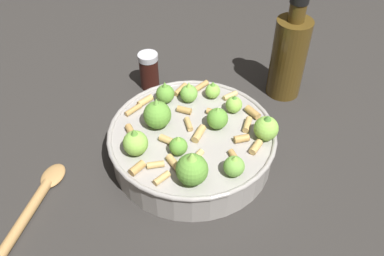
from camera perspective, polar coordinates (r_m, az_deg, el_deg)
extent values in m
plane|color=#2D2B28|center=(0.71, 0.00, -3.92)|extent=(2.40, 2.40, 0.00)
cylinder|color=#9E9993|center=(0.69, 0.00, -2.32)|extent=(0.27, 0.27, 0.06)
torus|color=#9E9993|center=(0.67, 0.00, -0.62)|extent=(0.28, 0.28, 0.01)
sphere|color=#609E38|center=(0.63, -1.91, -2.58)|extent=(0.03, 0.03, 0.03)
cone|color=#8CC64C|center=(0.62, -1.94, -1.63)|extent=(0.01, 0.01, 0.01)
sphere|color=#609E38|center=(0.67, 3.59, 1.33)|extent=(0.04, 0.04, 0.04)
cone|color=#75B247|center=(0.66, 3.65, 2.42)|extent=(0.02, 0.02, 0.01)
sphere|color=#8CC64C|center=(0.70, 5.90, 3.29)|extent=(0.03, 0.03, 0.03)
cone|color=#4C8933|center=(0.70, 5.99, 4.18)|extent=(0.02, 0.02, 0.01)
sphere|color=#75B247|center=(0.60, 5.92, -5.37)|extent=(0.03, 0.03, 0.03)
cone|color=#8CC64C|center=(0.59, 6.03, -4.36)|extent=(0.02, 0.02, 0.01)
sphere|color=#8CC64C|center=(0.63, -7.93, -2.12)|extent=(0.04, 0.04, 0.04)
cone|color=#609E38|center=(0.62, -8.11, -0.78)|extent=(0.02, 0.02, 0.02)
sphere|color=#8CC64C|center=(0.73, 2.92, 5.21)|extent=(0.03, 0.03, 0.03)
cone|color=#609E38|center=(0.72, 2.96, 6.11)|extent=(0.01, 0.01, 0.01)
sphere|color=#609E38|center=(0.58, 0.37, -5.86)|extent=(0.05, 0.05, 0.05)
cone|color=#8CC64C|center=(0.57, 0.38, -4.25)|extent=(0.02, 0.02, 0.02)
sphere|color=#8CC64C|center=(0.66, 10.35, -0.06)|extent=(0.04, 0.04, 0.04)
cone|color=#4C8933|center=(0.65, 10.57, 1.21)|extent=(0.02, 0.02, 0.02)
sphere|color=#609E38|center=(0.72, -3.77, 4.82)|extent=(0.03, 0.03, 0.03)
cone|color=#609E38|center=(0.71, -3.84, 5.94)|extent=(0.02, 0.02, 0.02)
sphere|color=#75B247|center=(0.72, -0.43, 4.86)|extent=(0.03, 0.03, 0.03)
cone|color=#8CC64C|center=(0.71, -0.44, 5.92)|extent=(0.02, 0.02, 0.01)
sphere|color=#609E38|center=(0.67, -4.88, 1.86)|extent=(0.05, 0.05, 0.05)
cone|color=#75B247|center=(0.65, -5.01, 3.47)|extent=(0.02, 0.02, 0.02)
cylinder|color=tan|center=(0.70, 2.98, 2.26)|extent=(0.02, 0.02, 0.01)
cylinder|color=tan|center=(0.66, 0.97, -0.80)|extent=(0.02, 0.04, 0.01)
cylinder|color=tan|center=(0.68, 7.78, 0.47)|extent=(0.02, 0.03, 0.01)
cylinder|color=tan|center=(0.67, -8.51, -0.57)|extent=(0.02, 0.03, 0.01)
cylinder|color=tan|center=(0.65, -3.52, -1.66)|extent=(0.03, 0.02, 0.01)
cylinder|color=tan|center=(0.62, -5.12, -5.14)|extent=(0.03, 0.01, 0.01)
cylinder|color=tan|center=(0.73, -6.58, 3.82)|extent=(0.03, 0.03, 0.01)
cylinder|color=tan|center=(0.63, 0.66, -4.08)|extent=(0.02, 0.03, 0.01)
cylinder|color=tan|center=(0.70, -1.07, 2.54)|extent=(0.03, 0.02, 0.01)
cylinder|color=tan|center=(0.65, 8.94, -2.66)|extent=(0.02, 0.03, 0.01)
cylinder|color=tan|center=(0.62, -2.52, -4.96)|extent=(0.03, 0.03, 0.01)
cylinder|color=tan|center=(0.71, 8.52, 2.19)|extent=(0.03, 0.03, 0.01)
cylinder|color=tan|center=(0.63, 5.88, -3.92)|extent=(0.02, 0.02, 0.01)
cylinder|color=tan|center=(0.68, -0.47, 0.54)|extent=(0.02, 0.03, 0.01)
cylinder|color=tan|center=(0.75, -1.63, 5.42)|extent=(0.03, 0.03, 0.01)
cylinder|color=tan|center=(0.74, 5.37, 4.54)|extent=(0.03, 0.02, 0.01)
cylinder|color=tan|center=(0.66, 6.97, -1.48)|extent=(0.03, 0.02, 0.01)
cylinder|color=tan|center=(0.61, -7.70, -5.60)|extent=(0.03, 0.03, 0.01)
cylinder|color=tan|center=(0.71, -8.23, 2.54)|extent=(0.03, 0.03, 0.01)
cylinder|color=tan|center=(0.60, -4.27, -7.03)|extent=(0.03, 0.03, 0.01)
cylinder|color=tan|center=(0.76, 1.25, 5.88)|extent=(0.03, 0.03, 0.01)
cylinder|color=#33140F|center=(0.84, -6.01, 7.64)|extent=(0.04, 0.04, 0.07)
cylinder|color=silver|center=(0.82, -6.21, 9.87)|extent=(0.04, 0.04, 0.01)
cylinder|color=#4C3814|center=(0.82, 13.35, 9.46)|extent=(0.07, 0.07, 0.16)
cylinder|color=#4C3814|center=(0.77, 14.56, 15.50)|extent=(0.03, 0.03, 0.04)
cylinder|color=#B2844C|center=(0.66, -22.99, -12.52)|extent=(0.06, 0.17, 0.02)
ellipsoid|color=#B2844C|center=(0.71, -18.89, -6.34)|extent=(0.05, 0.06, 0.01)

